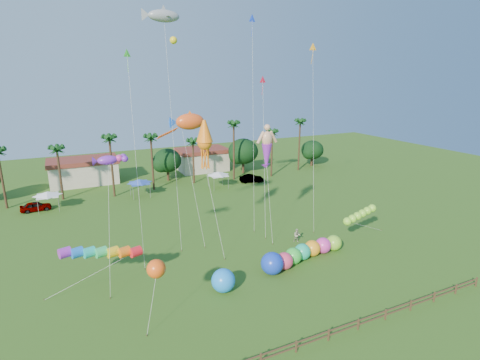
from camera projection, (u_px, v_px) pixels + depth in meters
name	position (u px, v px, depth m)	size (l,w,h in m)	color
ground	(287.00, 300.00, 34.43)	(160.00, 160.00, 0.00)	#285116
tree_line	(181.00, 159.00, 72.99)	(69.46, 8.91, 11.00)	#3A2819
buildings_row	(142.00, 167.00, 76.05)	(35.00, 7.00, 4.00)	beige
tent_row	(140.00, 182.00, 62.77)	(31.00, 4.00, 0.60)	white
fence	(329.00, 334.00, 29.05)	(36.12, 0.12, 1.00)	brown
car_a	(36.00, 206.00, 57.02)	(1.73, 4.31, 1.47)	#4C4C54
car_b	(252.00, 178.00, 72.41)	(1.60, 4.58, 1.51)	#4C4C54
spectator_b	(297.00, 236.00, 46.32)	(0.83, 0.64, 1.70)	#ADAC90
caterpillar_inflatable	(300.00, 254.00, 41.27)	(11.67, 3.94, 2.37)	#D83961
blue_ball	(223.00, 281.00, 35.58)	(2.29, 2.29, 2.29)	#1C87FC
rainbow_tube	(116.00, 255.00, 35.81)	(10.34, 1.76, 3.85)	red
green_worm	(347.00, 221.00, 45.03)	(10.02, 3.17, 3.64)	#8CE232
orange_ball_kite	(156.00, 269.00, 29.50)	(2.12, 1.66, 6.02)	#FF5914
merman_kite	(267.00, 149.00, 45.81)	(2.49, 4.19, 13.85)	#E0A37F
fish_kite	(190.00, 122.00, 45.64)	(5.61, 6.68, 15.67)	#F2541A
shark_kite	(164.00, 16.00, 42.30)	(5.11, 7.22, 27.34)	gray
squid_kite	(205.00, 143.00, 42.46)	(2.19, 5.70, 15.31)	orange
lobster_kite	(108.00, 160.00, 35.10)	(3.46, 4.85, 12.92)	purple
delta_kite_red	(263.00, 84.00, 46.07)	(1.92, 4.02, 19.94)	red
delta_kite_yellow	(313.00, 52.00, 47.78)	(2.44, 4.86, 24.01)	#FFA21A
delta_kite_green	(128.00, 60.00, 38.13)	(1.16, 4.82, 22.61)	#46ED37
delta_kite_blue	(252.00, 24.00, 46.71)	(2.31, 4.57, 27.38)	blue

